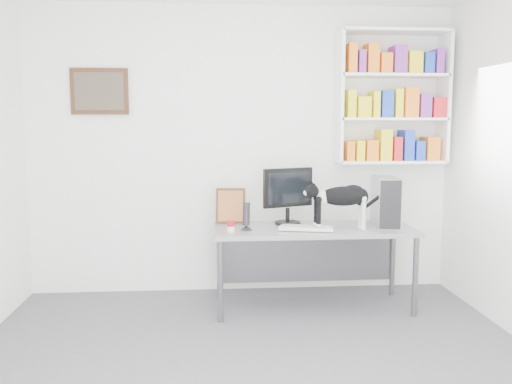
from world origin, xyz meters
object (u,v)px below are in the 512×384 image
pc_tower (385,201)px  monitor (288,196)px  keyboard (306,228)px  soup_can (231,226)px  bookshelf (392,97)px  desk (313,268)px  cat (342,207)px  speaker (246,216)px  leaning_print (231,205)px

pc_tower → monitor: bearing=178.9°
keyboard → monitor: bearing=125.9°
keyboard → soup_can: bearing=-163.5°
bookshelf → desk: size_ratio=0.72×
desk → cat: size_ratio=2.74×
monitor → soup_can: bearing=-170.0°
soup_can → cat: bearing=1.3°
desk → monitor: bearing=139.0°
cat → speaker: bearing=171.8°
desk → monitor: 0.67m
keyboard → pc_tower: 0.78m
monitor → cat: (0.42, -0.30, -0.06)m
soup_can → keyboard: bearing=2.9°
bookshelf → leaning_print: size_ratio=3.78×
bookshelf → leaning_print: 1.81m
desk → cat: bearing=-30.7°
pc_tower → soup_can: pc_tower is taller
soup_can → desk: bearing=11.6°
speaker → cat: (0.80, -0.05, 0.07)m
desk → soup_can: (-0.72, -0.15, 0.40)m
desk → keyboard: bearing=-125.9°
cat → keyboard: bearing=173.6°
soup_can → cat: cat is taller
keyboard → desk: bearing=67.9°
keyboard → speaker: size_ratio=1.84×
pc_tower → keyboard: bearing=-159.9°
monitor → keyboard: bearing=-89.8°
bookshelf → leaning_print: (-1.52, -0.19, -0.97)m
desk → pc_tower: size_ratio=4.06×
desk → leaning_print: 0.92m
soup_can → monitor: bearing=32.0°
keyboard → leaning_print: bearing=162.6°
cat → desk: bearing=145.1°
bookshelf → monitor: 1.37m
monitor → desk: bearing=-62.8°
soup_can → speaker: bearing=29.4°
pc_tower → desk: bearing=-168.1°
monitor → soup_can: monitor is taller
bookshelf → leaning_print: bearing=-172.9°
bookshelf → cat: bookshelf is taller
bookshelf → cat: bearing=-136.0°
desk → speaker: bearing=-173.1°
pc_tower → soup_can: (-1.37, -0.21, -0.16)m
speaker → cat: size_ratio=0.39×
desk → speaker: size_ratio=6.98×
keyboard → speaker: bearing=-171.3°
keyboard → soup_can: soup_can is taller
bookshelf → monitor: size_ratio=2.42×
monitor → pc_tower: (0.85, -0.11, -0.04)m
keyboard → speaker: 0.52m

